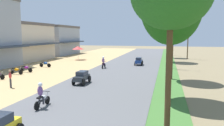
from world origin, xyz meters
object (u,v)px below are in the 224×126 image
at_px(vendor_umbrella, 78,48).
at_px(motorbike_ahead_second, 104,63).
at_px(pedestrian_on_shoulder, 10,78).
at_px(median_tree_third, 173,5).
at_px(median_tree_fifth, 169,25).
at_px(motorbike_foreground_rider, 42,96).
at_px(car_sedan_charcoal, 82,77).
at_px(parked_motorbike_sixth, 26,68).
at_px(median_tree_second, 171,7).
at_px(streetlamp_mid, 169,37).
at_px(parked_motorbike_seventh, 45,64).
at_px(utility_pole_near, 188,36).
at_px(parked_motorbike_fifth, 16,70).
at_px(car_sedan_blue, 139,61).
at_px(streetlamp_near, 170,38).
at_px(median_tree_fourth, 169,18).

xyz_separation_m(vendor_umbrella, motorbike_ahead_second, (7.70, -9.39, -1.45)).
height_order(pedestrian_on_shoulder, median_tree_third, median_tree_third).
relative_size(median_tree_fifth, motorbike_foreground_rider, 4.70).
xyz_separation_m(pedestrian_on_shoulder, car_sedan_charcoal, (5.51, 3.02, -0.22)).
height_order(parked_motorbike_sixth, median_tree_second, median_tree_second).
bearing_deg(motorbike_foreground_rider, median_tree_third, 55.16).
distance_m(median_tree_second, streetlamp_mid, 36.60).
bearing_deg(vendor_umbrella, median_tree_fifth, 27.49).
bearing_deg(pedestrian_on_shoulder, parked_motorbike_seventh, 107.15).
xyz_separation_m(parked_motorbike_sixth, median_tree_second, (17.26, -7.75, 6.09)).
relative_size(pedestrian_on_shoulder, motorbike_ahead_second, 0.90).
bearing_deg(utility_pole_near, parked_motorbike_fifth, -132.16).
relative_size(median_tree_second, car_sedan_blue, 4.11).
xyz_separation_m(parked_motorbike_sixth, motorbike_ahead_second, (8.54, 5.42, 0.30)).
relative_size(median_tree_third, streetlamp_mid, 1.37).
height_order(vendor_umbrella, pedestrian_on_shoulder, vendor_umbrella).
height_order(parked_motorbike_sixth, pedestrian_on_shoulder, pedestrian_on_shoulder).
xyz_separation_m(median_tree_second, streetlamp_near, (0.13, 15.71, -2.35)).
relative_size(streetlamp_near, motorbike_ahead_second, 4.05).
xyz_separation_m(parked_motorbike_sixth, streetlamp_mid, (17.38, 28.77, 3.77)).
xyz_separation_m(parked_motorbike_sixth, vendor_umbrella, (0.85, 14.81, 1.75)).
distance_m(pedestrian_on_shoulder, car_sedan_blue, 19.71).
distance_m(parked_motorbike_fifth, streetlamp_near, 20.35).
height_order(pedestrian_on_shoulder, motorbike_foreground_rider, motorbike_foreground_rider).
distance_m(streetlamp_mid, utility_pole_near, 7.94).
distance_m(utility_pole_near, motorbike_foreground_rider, 35.71).
height_order(vendor_umbrella, utility_pole_near, utility_pole_near).
distance_m(parked_motorbike_fifth, median_tree_third, 19.16).
bearing_deg(parked_motorbike_seventh, car_sedan_charcoal, -44.62).
bearing_deg(utility_pole_near, median_tree_fifth, 154.56).
relative_size(parked_motorbike_seventh, median_tree_fifth, 0.21).
relative_size(median_tree_second, median_tree_fifth, 1.10).
xyz_separation_m(median_tree_second, utility_pole_near, (3.77, 29.47, -2.22)).
distance_m(median_tree_fifth, motorbike_ahead_second, 20.92).
distance_m(vendor_umbrella, median_tree_fifth, 19.19).
relative_size(parked_motorbike_fifth, utility_pole_near, 0.21).
xyz_separation_m(vendor_umbrella, median_tree_second, (16.41, -22.56, 4.33)).
relative_size(median_tree_fourth, streetlamp_mid, 1.30).
bearing_deg(vendor_umbrella, utility_pole_near, 18.91).
bearing_deg(car_sedan_blue, median_tree_third, -65.35).
distance_m(median_tree_second, car_sedan_blue, 19.04).
xyz_separation_m(vendor_umbrella, car_sedan_blue, (12.09, -4.98, -1.57)).
height_order(vendor_umbrella, streetlamp_near, streetlamp_near).
xyz_separation_m(median_tree_second, car_sedan_charcoal, (-7.98, 3.15, -5.90)).
bearing_deg(motorbike_foreground_rider, car_sedan_charcoal, 91.00).
height_order(median_tree_second, car_sedan_charcoal, median_tree_second).
xyz_separation_m(median_tree_third, car_sedan_blue, (-4.59, 10.00, -7.02)).
distance_m(vendor_umbrella, utility_pole_near, 21.44).
bearing_deg(car_sedan_blue, vendor_umbrella, 157.60).
relative_size(streetlamp_mid, car_sedan_charcoal, 3.25).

